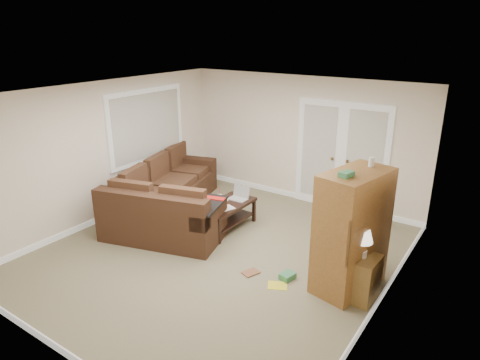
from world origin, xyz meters
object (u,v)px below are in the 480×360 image
Objects in this scene: coffee_table at (227,215)px; tv_armoire at (352,231)px; side_cabinet at (359,273)px; sectional_sofa at (167,201)px.

coffee_table is 0.64× the size of tv_armoire.
coffee_table is at bearing 168.10° from side_cabinet.
side_cabinet is (0.21, -0.17, -0.48)m from tv_armoire.
tv_armoire is at bearing -19.37° from sectional_sofa.
tv_armoire reaches higher than sectional_sofa.
tv_armoire reaches higher than side_cabinet.
sectional_sofa is 3.77m from side_cabinet.
coffee_table is (1.13, 0.31, -0.11)m from sectional_sofa.
side_cabinet is at bearing -27.88° from tv_armoire.
sectional_sofa reaches higher than coffee_table.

